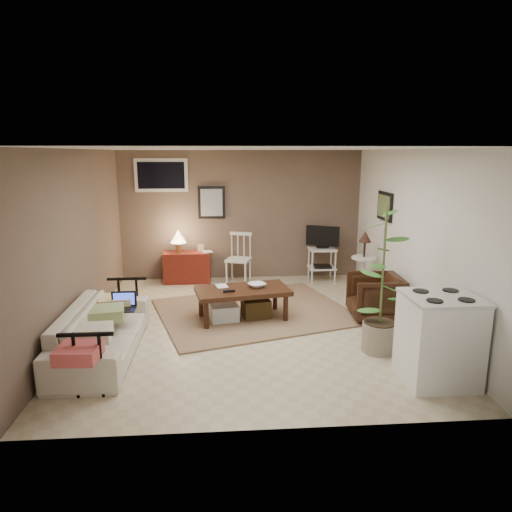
{
  "coord_description": "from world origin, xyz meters",
  "views": [
    {
      "loc": [
        -0.36,
        -6.01,
        2.35
      ],
      "look_at": [
        0.12,
        0.35,
        0.9
      ],
      "focal_mm": 32.0,
      "sensor_mm": 36.0,
      "label": 1
    }
  ],
  "objects": [
    {
      "name": "window",
      "position": [
        -1.45,
        2.48,
        1.95
      ],
      "size": [
        0.96,
        0.03,
        0.6
      ],
      "primitive_type": "cube",
      "color": "silver"
    },
    {
      "name": "art_back",
      "position": [
        -0.55,
        2.48,
        1.45
      ],
      "size": [
        0.5,
        0.03,
        0.6
      ],
      "primitive_type": "cube",
      "color": "black"
    },
    {
      "name": "sofa_pillows",
      "position": [
        -1.75,
        -1.08,
        0.48
      ],
      "size": [
        0.39,
        1.91,
        0.14
      ],
      "primitive_type": null,
      "color": "beige",
      "rests_on": "sofa"
    },
    {
      "name": "rug",
      "position": [
        0.1,
        0.49,
        0.01
      ],
      "size": [
        3.25,
        2.88,
        0.03
      ],
      "primitive_type": "cube",
      "rotation": [
        0.0,
        0.0,
        0.29
      ],
      "color": "#907153",
      "rests_on": "floor"
    },
    {
      "name": "coffee_table",
      "position": [
        -0.1,
        0.18,
        0.28
      ],
      "size": [
        1.41,
        0.9,
        0.49
      ],
      "color": "#341A0E",
      "rests_on": "floor"
    },
    {
      "name": "floor",
      "position": [
        0.0,
        0.0,
        0.0
      ],
      "size": [
        5.0,
        5.0,
        0.0
      ],
      "primitive_type": "plane",
      "color": "#C1B293",
      "rests_on": "ground"
    },
    {
      "name": "sofa",
      "position": [
        -1.8,
        -0.84,
        0.39
      ],
      "size": [
        0.59,
        2.01,
        0.79
      ],
      "primitive_type": "imported",
      "rotation": [
        0.0,
        0.0,
        1.57
      ],
      "color": "beige",
      "rests_on": "floor"
    },
    {
      "name": "armchair",
      "position": [
        1.82,
        0.1,
        0.36
      ],
      "size": [
        0.69,
        0.73,
        0.72
      ],
      "primitive_type": "imported",
      "rotation": [
        0.0,
        0.0,
        -1.62
      ],
      "color": "black",
      "rests_on": "floor"
    },
    {
      "name": "laptop",
      "position": [
        -1.61,
        -0.5,
        0.51
      ],
      "size": [
        0.31,
        0.23,
        0.21
      ],
      "color": "black",
      "rests_on": "sofa"
    },
    {
      "name": "stove",
      "position": [
        1.86,
        -1.76,
        0.47
      ],
      "size": [
        0.72,
        0.67,
        0.95
      ],
      "color": "white",
      "rests_on": "floor"
    },
    {
      "name": "red_console",
      "position": [
        -1.03,
        2.23,
        0.34
      ],
      "size": [
        0.85,
        0.38,
        0.98
      ],
      "color": "maroon",
      "rests_on": "floor"
    },
    {
      "name": "art_right",
      "position": [
        2.23,
        1.05,
        1.52
      ],
      "size": [
        0.03,
        0.6,
        0.45
      ],
      "primitive_type": "cube",
      "color": "black"
    },
    {
      "name": "bowl",
      "position": [
        0.12,
        0.25,
        0.59
      ],
      "size": [
        0.25,
        0.15,
        0.24
      ],
      "primitive_type": "imported",
      "rotation": [
        0.0,
        0.0,
        0.4
      ],
      "color": "#341A0E",
      "rests_on": "coffee_table"
    },
    {
      "name": "side_table",
      "position": [
        1.98,
        1.19,
        0.68
      ],
      "size": [
        0.41,
        0.41,
        1.1
      ],
      "color": "silver",
      "rests_on": "floor"
    },
    {
      "name": "tv_stand",
      "position": [
        1.48,
        2.13,
        0.55
      ],
      "size": [
        0.57,
        0.4,
        1.04
      ],
      "color": "silver",
      "rests_on": "floor"
    },
    {
      "name": "book_console",
      "position": [
        -0.71,
        2.18,
        0.68
      ],
      "size": [
        0.16,
        0.06,
        0.22
      ],
      "primitive_type": "imported",
      "rotation": [
        0.0,
        0.0,
        0.25
      ],
      "color": "#341A0E",
      "rests_on": "red_console"
    },
    {
      "name": "potted_plant",
      "position": [
        1.5,
        -1.0,
        0.95
      ],
      "size": [
        0.45,
        0.45,
        1.79
      ],
      "color": "gray",
      "rests_on": "floor"
    },
    {
      "name": "book_table",
      "position": [
        -0.46,
        0.28,
        0.58
      ],
      "size": [
        0.16,
        0.05,
        0.22
      ],
      "primitive_type": "imported",
      "rotation": [
        0.0,
        0.0,
        0.22
      ],
      "color": "#341A0E",
      "rests_on": "coffee_table"
    },
    {
      "name": "spindle_chair",
      "position": [
        -0.07,
        2.14,
        0.43
      ],
      "size": [
        0.52,
        0.52,
        0.92
      ],
      "color": "silver",
      "rests_on": "floor"
    },
    {
      "name": "sofa_end_rails",
      "position": [
        -1.68,
        -0.84,
        0.34
      ],
      "size": [
        0.54,
        2.01,
        0.68
      ],
      "primitive_type": null,
      "color": "black",
      "rests_on": "floor"
    }
  ]
}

